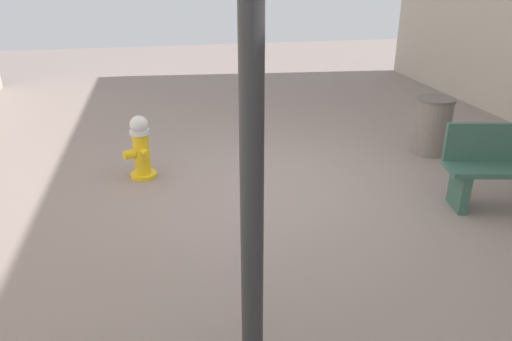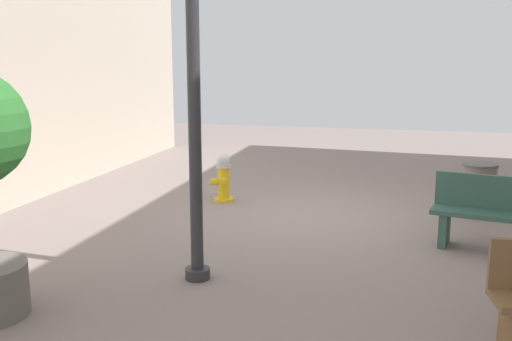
# 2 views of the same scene
# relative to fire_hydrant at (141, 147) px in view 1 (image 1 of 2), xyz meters

# --- Properties ---
(ground_plane) EXTENTS (23.40, 23.40, 0.00)m
(ground_plane) POSITION_rel_fire_hydrant_xyz_m (-1.57, 0.62, -0.41)
(ground_plane) COLOR gray
(fire_hydrant) EXTENTS (0.40, 0.42, 0.83)m
(fire_hydrant) POSITION_rel_fire_hydrant_xyz_m (0.00, 0.00, 0.00)
(fire_hydrant) COLOR gold
(fire_hydrant) RESTS_ON ground_plane
(trash_bin) EXTENTS (0.54, 0.54, 0.83)m
(trash_bin) POSITION_rel_fire_hydrant_xyz_m (-4.12, -0.07, 0.00)
(trash_bin) COLOR slate
(trash_bin) RESTS_ON ground_plane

